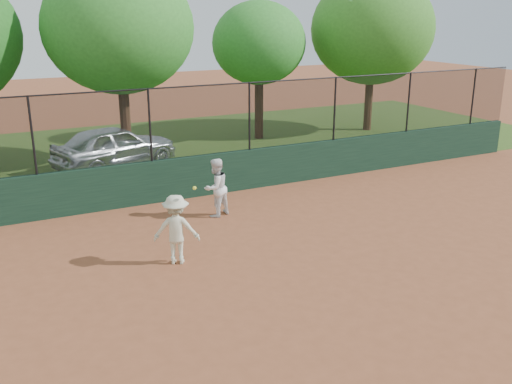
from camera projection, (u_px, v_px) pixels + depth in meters
name	position (u px, v px, depth m)	size (l,w,h in m)	color
ground	(270.00, 286.00, 11.18)	(80.00, 80.00, 0.00)	brown
back_wall	(170.00, 180.00, 16.10)	(26.00, 0.20, 1.20)	#163121
grass_strip	(120.00, 154.00, 21.39)	(36.00, 12.00, 0.01)	#2E4A17
parked_car	(115.00, 146.00, 19.51)	(1.71, 4.26, 1.45)	silver
player_second	(216.00, 188.00, 14.80)	(0.75, 0.58, 1.54)	white
player_main	(176.00, 229.00, 12.01)	(1.12, 0.92, 1.76)	beige
fence_assembly	(167.00, 123.00, 15.59)	(26.00, 0.06, 2.00)	black
tree_2	(119.00, 28.00, 18.93)	(5.05, 4.59, 6.79)	#442A18
tree_3	(259.00, 43.00, 22.98)	(3.87, 3.51, 5.58)	#3D2514
tree_4	(373.00, 29.00, 24.54)	(5.46, 4.96, 6.75)	#492E1A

